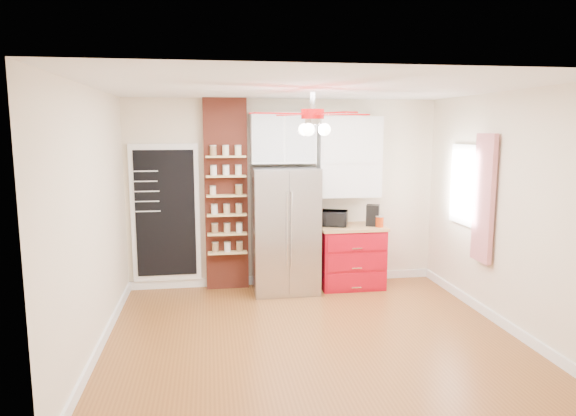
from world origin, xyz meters
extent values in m
plane|color=brown|center=(0.00, 0.00, 0.00)|extent=(4.50, 4.50, 0.00)
plane|color=white|center=(0.00, 0.00, 2.70)|extent=(4.50, 4.50, 0.00)
cube|color=beige|center=(0.00, 2.00, 1.35)|extent=(4.50, 0.02, 2.70)
cube|color=beige|center=(0.00, -2.00, 1.35)|extent=(4.50, 0.02, 2.70)
cube|color=beige|center=(-2.25, 0.00, 1.35)|extent=(0.02, 4.00, 2.70)
cube|color=beige|center=(2.25, 0.00, 1.35)|extent=(0.02, 4.00, 2.70)
cube|color=white|center=(-1.70, 1.97, 1.10)|extent=(0.95, 0.04, 1.95)
cube|color=black|center=(-1.70, 1.95, 1.10)|extent=(0.82, 0.02, 1.78)
cube|color=brown|center=(-0.85, 1.92, 1.35)|extent=(0.60, 0.16, 2.70)
cube|color=#A6A6AB|center=(-0.05, 1.63, 0.88)|extent=(0.90, 0.70, 1.75)
cube|color=white|center=(-0.05, 1.82, 2.15)|extent=(0.90, 0.35, 0.70)
cube|color=#A40615|center=(0.92, 1.68, 0.43)|extent=(0.90, 0.60, 0.86)
cube|color=tan|center=(0.92, 1.68, 0.88)|extent=(0.94, 0.64, 0.04)
cube|color=white|center=(0.92, 1.85, 1.88)|extent=(0.90, 0.30, 1.15)
cube|color=white|center=(2.23, 0.90, 1.55)|extent=(0.04, 0.75, 1.05)
cube|color=red|center=(2.18, 0.35, 1.45)|extent=(0.06, 0.40, 1.55)
cylinder|color=silver|center=(0.00, 0.00, 2.55)|extent=(0.05, 0.05, 0.20)
cylinder|color=#9F090C|center=(0.00, 0.00, 2.43)|extent=(0.24, 0.24, 0.10)
sphere|color=white|center=(0.00, 0.00, 2.27)|extent=(0.13, 0.13, 0.13)
imported|color=black|center=(0.66, 1.71, 1.01)|extent=(0.47, 0.39, 0.22)
cube|color=black|center=(1.22, 1.64, 1.05)|extent=(0.23, 0.23, 0.30)
cylinder|color=#B4310A|center=(1.29, 1.53, 0.97)|extent=(0.12, 0.12, 0.15)
cylinder|color=#AE0D09|center=(1.29, 1.75, 0.97)|extent=(0.13, 0.13, 0.14)
cylinder|color=beige|center=(-1.04, 1.79, 1.43)|extent=(0.09, 0.09, 0.12)
cylinder|color=#9B814F|center=(-0.68, 1.76, 1.44)|extent=(0.13, 0.13, 0.13)
camera|label=1|loc=(-1.08, -5.33, 2.28)|focal=32.00mm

